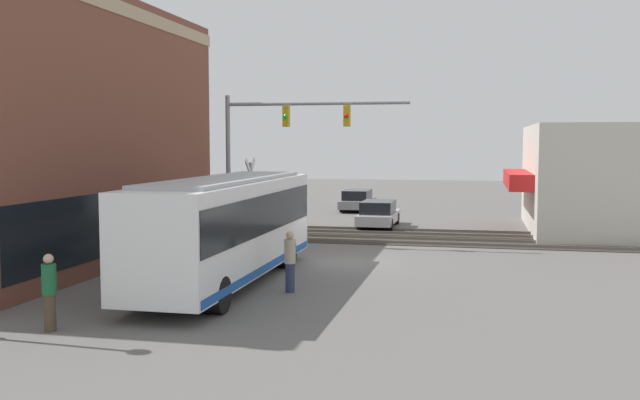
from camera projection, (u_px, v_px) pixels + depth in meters
The scene contains 12 objects.
ground_plane at pixel (343, 262), 26.81m from camera, with size 120.00×120.00×0.00m, color #605E5B.
brick_building at pixel (25, 132), 26.36m from camera, with size 16.89×8.09×9.78m.
shop_building at pixel (618, 179), 35.74m from camera, with size 11.24×9.88×5.37m.
city_bus at pixel (227, 226), 22.45m from camera, with size 11.07×2.59×3.40m.
traffic_signal_gantry at pixel (279, 135), 31.17m from camera, with size 0.42×8.17×6.58m.
crossing_signal at pixel (250, 192), 31.97m from camera, with size 1.41×1.18×3.81m.
rail_track_near at pixel (367, 240), 32.65m from camera, with size 2.60×60.00×0.15m.
rail_track_far at pixel (377, 232), 35.77m from camera, with size 2.60×60.00×0.15m.
parked_car_silver at pixel (379, 215), 37.88m from camera, with size 4.84×1.82×1.42m.
parked_car_grey at pixel (358, 201), 47.08m from camera, with size 4.90×1.82×1.38m.
pedestrian_near_bus at pixel (290, 261), 21.35m from camera, with size 0.34×0.34×1.85m.
pedestrian_by_lamp at pixel (49, 291), 16.93m from camera, with size 0.34×0.34×1.87m.
Camera 1 is at (-26.10, -4.87, 4.50)m, focal length 40.00 mm.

